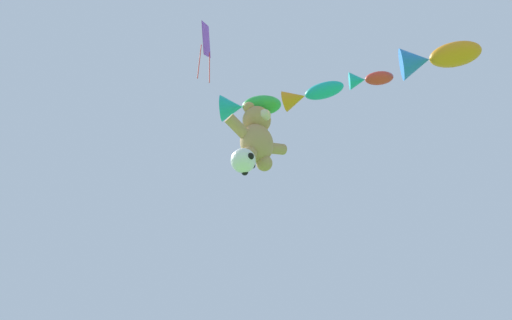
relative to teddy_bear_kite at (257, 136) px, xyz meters
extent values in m
ellipsoid|color=tan|center=(0.00, 0.01, -0.32)|extent=(1.14, 0.97, 1.39)
sphere|color=tan|center=(0.00, 0.01, 0.71)|extent=(0.96, 0.96, 0.96)
sphere|color=beige|center=(0.00, -0.40, 0.64)|extent=(0.40, 0.40, 0.40)
sphere|color=tan|center=(-0.34, 0.01, 1.08)|extent=(0.39, 0.39, 0.39)
cylinder|color=tan|center=(-0.83, 0.01, -0.08)|extent=(0.83, 0.37, 0.65)
sphere|color=tan|center=(-0.31, 0.01, -0.99)|extent=(0.52, 0.52, 0.52)
sphere|color=tan|center=(0.34, 0.01, 1.08)|extent=(0.39, 0.39, 0.39)
cylinder|color=tan|center=(0.83, 0.01, -0.08)|extent=(0.83, 0.37, 0.65)
sphere|color=tan|center=(0.31, 0.01, -0.99)|extent=(0.52, 0.52, 0.52)
sphere|color=white|center=(-0.60, -0.06, -1.42)|extent=(0.76, 0.76, 0.76)
sphere|color=black|center=(-0.25, -0.06, -1.42)|extent=(0.21, 0.21, 0.21)
sphere|color=black|center=(-0.67, 0.17, -1.17)|extent=(0.21, 0.21, 0.21)
sphere|color=black|center=(-0.60, -0.40, -1.47)|extent=(0.21, 0.21, 0.21)
sphere|color=black|center=(-0.43, 0.06, -1.70)|extent=(0.21, 0.21, 0.21)
ellipsoid|color=green|center=(0.20, -0.02, 1.54)|extent=(1.48, 1.49, 0.63)
cone|color=#19ADB2|center=(-0.52, 0.74, 1.54)|extent=(1.19, 1.18, 0.93)
sphere|color=black|center=(0.50, -0.33, 1.71)|extent=(0.16, 0.16, 0.16)
ellipsoid|color=#19ADB2|center=(0.96, -2.20, 1.01)|extent=(1.10, 1.39, 0.48)
cone|color=orange|center=(0.49, -1.33, 1.01)|extent=(0.95, 0.95, 0.70)
sphere|color=black|center=(1.16, -2.57, 1.13)|extent=(0.12, 0.12, 0.12)
ellipsoid|color=red|center=(2.19, -3.52, 1.36)|extent=(0.95, 0.99, 0.40)
cone|color=#19ADB2|center=(1.72, -3.00, 1.36)|extent=(0.77, 0.76, 0.59)
sphere|color=black|center=(2.38, -3.74, 1.47)|extent=(0.10, 0.10, 0.10)
ellipsoid|color=orange|center=(3.52, -5.56, 1.70)|extent=(1.60, 1.78, 0.72)
cone|color=blue|center=(2.81, -4.56, 1.70)|extent=(1.36, 1.32, 1.05)
sphere|color=black|center=(3.81, -5.98, 1.89)|extent=(0.19, 0.19, 0.19)
cube|color=purple|center=(-2.52, -0.40, 2.47)|extent=(1.11, 1.04, 1.49)
cylinder|color=red|center=(-2.71, -0.45, 1.19)|extent=(0.03, 0.03, 1.61)
cylinder|color=red|center=(-2.33, -0.45, 1.20)|extent=(0.03, 0.19, 1.59)
camera|label=1|loc=(-7.73, -9.03, -11.02)|focal=35.00mm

